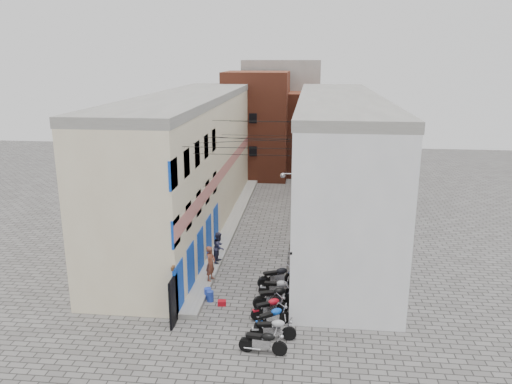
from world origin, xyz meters
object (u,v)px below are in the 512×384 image
(motorcycle_b, at_px, (273,328))
(motorcycle_d, at_px, (270,306))
(motorcycle_f, at_px, (278,287))
(red_crate, at_px, (222,303))
(motorcycle_c, at_px, (273,317))
(motorcycle_e, at_px, (275,296))
(water_jug_far, at_px, (208,293))
(motorcycle_g, at_px, (277,276))
(water_jug_near, at_px, (210,296))
(person_a, at_px, (211,263))
(motorcycle_a, at_px, (263,341))
(person_b, at_px, (219,247))

(motorcycle_b, distance_m, motorcycle_d, 1.89)
(motorcycle_f, distance_m, red_crate, 2.84)
(motorcycle_c, relative_size, motorcycle_e, 0.85)
(motorcycle_e, xyz_separation_m, water_jug_far, (-3.33, 0.58, -0.35))
(motorcycle_g, height_order, water_jug_near, motorcycle_g)
(motorcycle_e, bearing_deg, motorcycle_g, 162.68)
(motorcycle_f, distance_m, person_a, 3.75)
(motorcycle_f, height_order, person_a, person_a)
(motorcycle_a, xyz_separation_m, motorcycle_d, (0.03, 2.86, -0.03))
(motorcycle_g, bearing_deg, motorcycle_d, -27.74)
(water_jug_far, bearing_deg, motorcycle_d, -24.95)
(motorcycle_a, xyz_separation_m, motorcycle_e, (0.20, 3.75, 0.05))
(motorcycle_c, distance_m, water_jug_far, 4.09)
(motorcycle_f, bearing_deg, red_crate, -64.65)
(person_a, relative_size, water_jug_far, 3.42)
(motorcycle_f, xyz_separation_m, motorcycle_g, (-0.11, 1.18, 0.06))
(motorcycle_a, distance_m, motorcycle_e, 3.76)
(person_b, distance_m, red_crate, 4.77)
(motorcycle_e, relative_size, person_a, 1.16)
(motorcycle_c, height_order, water_jug_near, motorcycle_c)
(motorcycle_b, relative_size, motorcycle_f, 1.02)
(motorcycle_f, height_order, water_jug_near, motorcycle_f)
(motorcycle_b, distance_m, person_b, 8.15)
(person_b, relative_size, water_jug_near, 3.29)
(red_crate, bearing_deg, person_b, 101.85)
(red_crate, bearing_deg, motorcycle_a, -58.11)
(motorcycle_g, relative_size, red_crate, 5.55)
(motorcycle_g, bearing_deg, motorcycle_b, -23.57)
(water_jug_near, bearing_deg, red_crate, -28.43)
(motorcycle_g, xyz_separation_m, person_b, (-3.44, 2.29, 0.50))
(water_jug_near, height_order, red_crate, water_jug_near)
(motorcycle_c, bearing_deg, person_a, -175.69)
(motorcycle_a, xyz_separation_m, person_a, (-3.28, 5.90, 0.60))
(motorcycle_d, height_order, person_b, person_b)
(motorcycle_a, bearing_deg, person_b, -152.42)
(water_jug_far, bearing_deg, person_b, 92.17)
(motorcycle_e, bearing_deg, motorcycle_a, -21.59)
(motorcycle_d, xyz_separation_m, person_a, (-3.31, 3.04, 0.63))
(motorcycle_b, xyz_separation_m, motorcycle_g, (-0.16, 5.00, 0.05))
(motorcycle_d, bearing_deg, person_a, -164.01)
(motorcycle_c, distance_m, red_crate, 3.11)
(motorcycle_c, bearing_deg, person_b, 171.48)
(motorcycle_e, distance_m, water_jug_far, 3.40)
(water_jug_near, distance_m, water_jug_far, 0.32)
(motorcycle_c, bearing_deg, motorcycle_f, 141.59)
(person_b, distance_m, water_jug_far, 4.05)
(motorcycle_e, height_order, water_jug_far, motorcycle_e)
(motorcycle_a, relative_size, motorcycle_c, 1.08)
(motorcycle_b, distance_m, motorcycle_g, 5.00)
(motorcycle_e, bearing_deg, motorcycle_f, 158.30)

